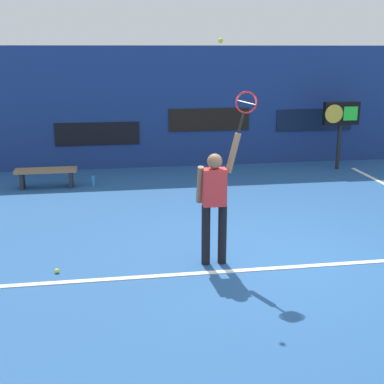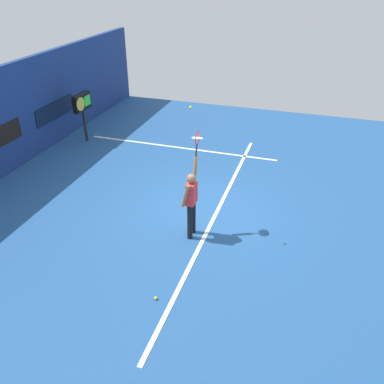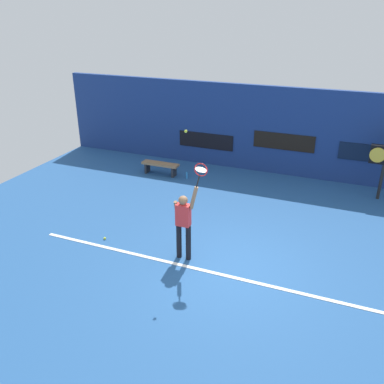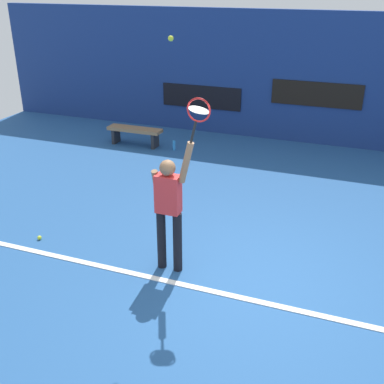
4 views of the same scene
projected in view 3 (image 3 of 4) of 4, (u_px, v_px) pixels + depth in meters
ground_plane at (228, 267)px, 9.83m from camera, size 18.00×18.00×0.00m
back_wall at (285, 132)px, 14.74m from camera, size 18.00×0.20×3.20m
sponsor_banner_center at (284, 142)px, 14.77m from camera, size 2.20×0.03×0.60m
sponsor_banner_portside at (206, 141)px, 15.93m from camera, size 2.20×0.03×0.60m
sponsor_banner_starboard at (373, 154)px, 13.77m from camera, size 2.20×0.03×0.60m
court_baseline at (223, 275)px, 9.51m from camera, size 10.00×0.10×0.01m
tennis_player at (184, 222)px, 9.77m from camera, size 0.62×0.31×1.98m
tennis_racket at (201, 171)px, 9.06m from camera, size 0.38×0.27×0.63m
tennis_ball at (186, 131)px, 8.87m from camera, size 0.07×0.07×0.07m
court_bench at (160, 166)px, 15.16m from camera, size 1.40×0.36×0.45m
water_bottle at (187, 175)px, 14.88m from camera, size 0.07×0.07×0.24m
spare_ball at (105, 238)px, 10.97m from camera, size 0.07×0.07×0.07m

